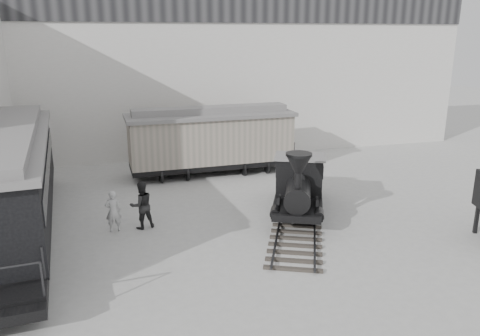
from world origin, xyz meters
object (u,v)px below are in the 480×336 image
object	(u,v)px
visitor_a	(113,211)
visitor_b	(142,205)
passenger_coach	(8,181)
boxcar	(211,139)
locomotive	(299,189)

from	to	relation	value
visitor_a	visitor_b	xyz separation A→B (m)	(1.08, 0.03, 0.13)
passenger_coach	visitor_a	xyz separation A→B (m)	(3.69, -0.91, -1.23)
boxcar	visitor_a	size ratio (longest dim) A/B	5.49
visitor_a	passenger_coach	bearing A→B (deg)	-16.55
passenger_coach	visitor_a	bearing A→B (deg)	-18.95
locomotive	visitor_a	world-z (taller)	locomotive
locomotive	boxcar	size ratio (longest dim) A/B	0.98
locomotive	visitor_b	distance (m)	6.42
locomotive	boxcar	xyz separation A→B (m)	(-2.20, 7.11, 0.77)
visitor_b	boxcar	bearing A→B (deg)	-137.35
passenger_coach	visitor_a	size ratio (longest dim) A/B	8.57
locomotive	passenger_coach	xyz separation A→B (m)	(-11.17, 1.26, 0.90)
passenger_coach	boxcar	bearing A→B (deg)	28.04
boxcar	passenger_coach	distance (m)	10.71
visitor_a	visitor_b	world-z (taller)	visitor_b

